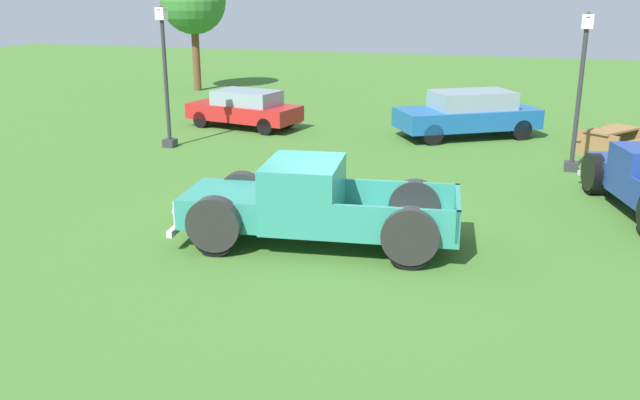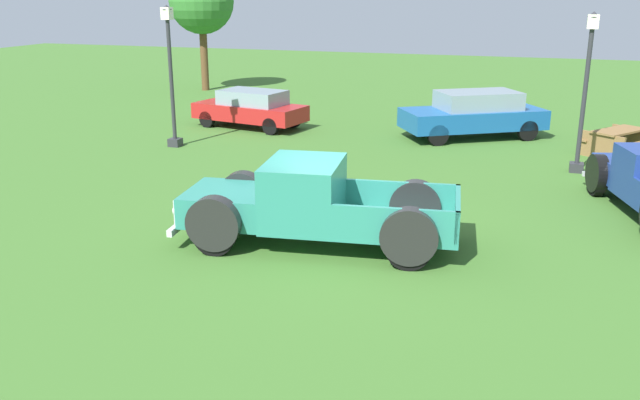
% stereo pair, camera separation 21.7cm
% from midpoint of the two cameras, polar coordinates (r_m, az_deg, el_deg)
% --- Properties ---
extents(ground_plane, '(80.00, 80.00, 0.00)m').
position_cam_midpoint_polar(ground_plane, '(13.69, 0.60, -3.07)').
color(ground_plane, '#3D6B28').
extents(pickup_truck_foreground, '(5.57, 2.67, 1.64)m').
position_cam_midpoint_polar(pickup_truck_foreground, '(13.11, -2.15, -0.40)').
color(pickup_truck_foreground, '#2D8475').
rests_on(pickup_truck_foreground, ground_plane).
extents(sedan_distant_a, '(4.91, 4.03, 1.54)m').
position_cam_midpoint_polar(sedan_distant_a, '(23.27, 12.04, 7.12)').
color(sedan_distant_a, '#195699').
rests_on(sedan_distant_a, ground_plane).
extents(sedan_distant_b, '(4.24, 2.37, 1.34)m').
position_cam_midpoint_polar(sedan_distant_b, '(24.53, -6.57, 7.64)').
color(sedan_distant_b, '#B21E1E').
rests_on(sedan_distant_b, ground_plane).
extents(lamp_post_near, '(0.36, 0.36, 4.21)m').
position_cam_midpoint_polar(lamp_post_near, '(19.40, 20.61, 8.62)').
color(lamp_post_near, '#2D2D33').
rests_on(lamp_post_near, ground_plane).
extents(lamp_post_far, '(0.36, 0.36, 4.30)m').
position_cam_midpoint_polar(lamp_post_far, '(21.64, -13.09, 10.19)').
color(lamp_post_far, '#2D2D33').
rests_on(lamp_post_far, ground_plane).
extents(picnic_table, '(2.26, 2.33, 0.78)m').
position_cam_midpoint_polar(picnic_table, '(22.15, 22.96, 4.80)').
color(picnic_table, olive).
rests_on(picnic_table, ground_plane).
extents(oak_tree_east, '(3.06, 3.06, 5.72)m').
position_cam_midpoint_polar(oak_tree_east, '(33.95, -10.74, 15.97)').
color(oak_tree_east, brown).
rests_on(oak_tree_east, ground_plane).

